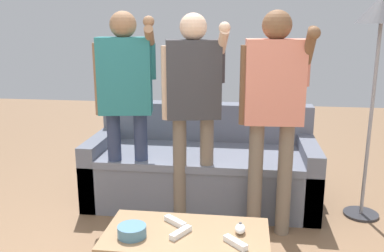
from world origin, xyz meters
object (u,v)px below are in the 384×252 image
object	(u,v)px
player_right	(274,99)
game_remote_wand_near	(181,233)
coffee_table	(186,244)
game_remote_wand_far	(175,222)
floor_lamp	(381,23)
player_center	(193,95)
snack_bowl	(132,231)
game_remote_wand_spare	(235,243)
game_remote_nunchuk	(240,229)
couch	(203,168)
player_left	(126,91)

from	to	relation	value
player_right	game_remote_wand_near	xyz separation A→B (m)	(-0.52, -0.95, -0.56)
coffee_table	game_remote_wand_far	bearing A→B (deg)	130.11
floor_lamp	player_center	distance (m)	1.49
snack_bowl	game_remote_wand_far	xyz separation A→B (m)	(0.20, 0.17, -0.01)
snack_bowl	player_right	distance (m)	1.37
floor_lamp	game_remote_wand_far	size ratio (longest dim) A/B	12.56
player_right	snack_bowl	bearing A→B (deg)	-127.80
game_remote_wand_spare	game_remote_nunchuk	bearing A→B (deg)	81.03
couch	game_remote_nunchuk	xyz separation A→B (m)	(0.36, -1.46, 0.19)
snack_bowl	player_left	bearing A→B (deg)	106.83
player_left	game_remote_wand_near	distance (m)	1.41
game_remote_nunchuk	player_right	world-z (taller)	player_right
game_remote_wand_near	player_left	bearing A→B (deg)	118.23
player_right	game_remote_wand_spare	size ratio (longest dim) A/B	12.45
game_remote_nunchuk	game_remote_wand_spare	xyz separation A→B (m)	(-0.02, -0.13, -0.01)
couch	player_center	world-z (taller)	player_center
snack_bowl	player_left	xyz separation A→B (m)	(-0.36, 1.18, 0.55)
player_center	game_remote_wand_spare	xyz separation A→B (m)	(0.36, -1.15, -0.55)
snack_bowl	floor_lamp	bearing A→B (deg)	41.86
game_remote_nunchuk	game_remote_wand_far	world-z (taller)	game_remote_nunchuk
snack_bowl	coffee_table	bearing A→B (deg)	15.22
game_remote_wand_spare	coffee_table	bearing A→B (deg)	159.91
snack_bowl	game_remote_wand_far	world-z (taller)	snack_bowl
snack_bowl	player_left	size ratio (longest dim) A/B	0.09
floor_lamp	couch	bearing A→B (deg)	172.07
player_right	game_remote_nunchuk	bearing A→B (deg)	-102.96
snack_bowl	couch	bearing A→B (deg)	82.45
player_left	player_center	size ratio (longest dim) A/B	1.01
coffee_table	snack_bowl	distance (m)	0.31
couch	floor_lamp	bearing A→B (deg)	-7.93
coffee_table	game_remote_wand_spare	xyz separation A→B (m)	(0.27, -0.10, 0.08)
player_center	game_remote_wand_spare	bearing A→B (deg)	-72.51
player_right	couch	bearing A→B (deg)	133.86
player_left	game_remote_wand_near	world-z (taller)	player_left
player_center	player_right	world-z (taller)	player_right
player_left	game_remote_wand_spare	xyz separation A→B (m)	(0.90, -1.21, -0.57)
floor_lamp	player_right	xyz separation A→B (m)	(-0.78, -0.40, -0.52)
game_remote_wand_near	game_remote_wand_far	world-z (taller)	same
player_center	game_remote_wand_near	world-z (taller)	player_center
coffee_table	player_left	distance (m)	1.43
game_remote_nunchuk	game_remote_wand_spare	world-z (taller)	game_remote_nunchuk
game_remote_wand_far	game_remote_wand_near	bearing A→B (deg)	-67.52
game_remote_nunchuk	player_center	bearing A→B (deg)	110.68
player_center	couch	bearing A→B (deg)	86.54
player_left	game_remote_wand_far	xyz separation A→B (m)	(0.56, -1.02, -0.57)
game_remote_nunchuk	game_remote_wand_spare	distance (m)	0.14
game_remote_wand_far	player_left	bearing A→B (deg)	118.88
couch	game_remote_wand_near	xyz separation A→B (m)	(0.04, -1.53, 0.18)
player_right	game_remote_wand_near	world-z (taller)	player_right
player_center	game_remote_wand_far	size ratio (longest dim) A/B	11.54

